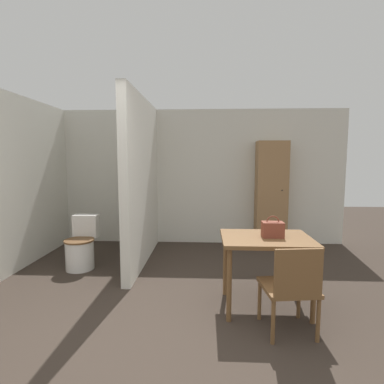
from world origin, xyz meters
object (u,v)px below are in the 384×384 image
at_px(dining_table, 266,247).
at_px(toilet, 81,247).
at_px(handbag, 273,229).
at_px(wooden_cabinet, 271,195).
at_px(wooden_chair, 291,286).

bearing_deg(dining_table, toilet, 156.08).
distance_m(handbag, wooden_cabinet, 2.37).
bearing_deg(dining_table, wooden_chair, -75.37).
distance_m(dining_table, wooden_cabinet, 2.39).
bearing_deg(wooden_cabinet, toilet, -157.73).
xyz_separation_m(dining_table, handbag, (0.06, -0.00, 0.19)).
relative_size(toilet, handbag, 3.29).
distance_m(dining_table, toilet, 2.71).
bearing_deg(wooden_chair, toilet, 142.07).
bearing_deg(wooden_chair, wooden_cabinet, 75.24).
xyz_separation_m(toilet, wooden_cabinet, (3.00, 1.23, 0.65)).
xyz_separation_m(wooden_chair, toilet, (-2.58, 1.58, -0.15)).
distance_m(wooden_chair, toilet, 3.03).
relative_size(dining_table, wooden_cabinet, 0.49).
height_order(toilet, handbag, handbag).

